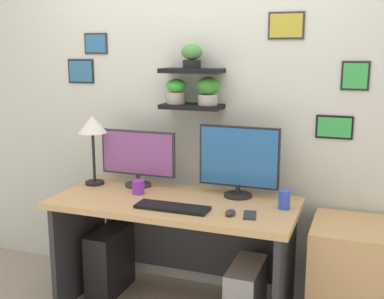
{
  "coord_description": "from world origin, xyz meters",
  "views": [
    {
      "loc": [
        1.09,
        -2.66,
        1.67
      ],
      "look_at": [
        0.1,
        0.05,
        1.07
      ],
      "focal_mm": 45.22,
      "sensor_mm": 36.0,
      "label": 1
    }
  ],
  "objects_px": {
    "desk": "(178,230)",
    "coffee_mug": "(138,187)",
    "cell_phone": "(250,215)",
    "computer_tower_right": "(246,296)",
    "keyboard": "(172,207)",
    "drawer_cabinet": "(348,278)",
    "water_cup": "(284,200)",
    "computer_mouse": "(230,213)",
    "monitor_left": "(138,156)",
    "computer_tower_left": "(110,261)",
    "desk_lamp": "(93,129)",
    "monitor_right": "(239,160)"
  },
  "relations": [
    {
      "from": "desk",
      "to": "coffee_mug",
      "type": "bearing_deg",
      "value": -178.67
    },
    {
      "from": "cell_phone",
      "to": "computer_tower_right",
      "type": "relative_size",
      "value": 0.35
    },
    {
      "from": "keyboard",
      "to": "drawer_cabinet",
      "type": "xyz_separation_m",
      "value": [
        1.0,
        0.3,
        -0.42
      ]
    },
    {
      "from": "water_cup",
      "to": "computer_tower_right",
      "type": "height_order",
      "value": "water_cup"
    },
    {
      "from": "computer_mouse",
      "to": "coffee_mug",
      "type": "distance_m",
      "value": 0.7
    },
    {
      "from": "desk",
      "to": "water_cup",
      "type": "relative_size",
      "value": 13.84
    },
    {
      "from": "monitor_left",
      "to": "computer_tower_left",
      "type": "relative_size",
      "value": 1.19
    },
    {
      "from": "monitor_left",
      "to": "coffee_mug",
      "type": "height_order",
      "value": "monitor_left"
    },
    {
      "from": "monitor_left",
      "to": "computer_tower_left",
      "type": "height_order",
      "value": "monitor_left"
    },
    {
      "from": "cell_phone",
      "to": "coffee_mug",
      "type": "xyz_separation_m",
      "value": [
        -0.78,
        0.17,
        0.04
      ]
    },
    {
      "from": "keyboard",
      "to": "coffee_mug",
      "type": "relative_size",
      "value": 4.89
    },
    {
      "from": "coffee_mug",
      "to": "desk_lamp",
      "type": "bearing_deg",
      "value": 165.31
    },
    {
      "from": "desk",
      "to": "cell_phone",
      "type": "bearing_deg",
      "value": -19.31
    },
    {
      "from": "desk",
      "to": "keyboard",
      "type": "bearing_deg",
      "value": -76.07
    },
    {
      "from": "monitor_left",
      "to": "computer_tower_left",
      "type": "bearing_deg",
      "value": -141.15
    },
    {
      "from": "monitor_left",
      "to": "coffee_mug",
      "type": "distance_m",
      "value": 0.25
    },
    {
      "from": "monitor_right",
      "to": "computer_mouse",
      "type": "height_order",
      "value": "monitor_right"
    },
    {
      "from": "monitor_right",
      "to": "water_cup",
      "type": "xyz_separation_m",
      "value": [
        0.32,
        -0.15,
        -0.18
      ]
    },
    {
      "from": "keyboard",
      "to": "computer_mouse",
      "type": "bearing_deg",
      "value": 2.14
    },
    {
      "from": "monitor_right",
      "to": "drawer_cabinet",
      "type": "distance_m",
      "value": 0.96
    },
    {
      "from": "water_cup",
      "to": "drawer_cabinet",
      "type": "height_order",
      "value": "water_cup"
    },
    {
      "from": "desk",
      "to": "computer_mouse",
      "type": "height_order",
      "value": "computer_mouse"
    },
    {
      "from": "desk_lamp",
      "to": "cell_phone",
      "type": "distance_m",
      "value": 1.26
    },
    {
      "from": "cell_phone",
      "to": "desk_lamp",
      "type": "bearing_deg",
      "value": 155.2
    },
    {
      "from": "desk",
      "to": "monitor_left",
      "type": "height_order",
      "value": "monitor_left"
    },
    {
      "from": "water_cup",
      "to": "coffee_mug",
      "type": "bearing_deg",
      "value": -178.53
    },
    {
      "from": "computer_mouse",
      "to": "desk_lamp",
      "type": "bearing_deg",
      "value": 164.38
    },
    {
      "from": "desk_lamp",
      "to": "computer_tower_right",
      "type": "relative_size",
      "value": 1.19
    },
    {
      "from": "monitor_left",
      "to": "water_cup",
      "type": "xyz_separation_m",
      "value": [
        1.02,
        -0.15,
        -0.15
      ]
    },
    {
      "from": "monitor_left",
      "to": "keyboard",
      "type": "bearing_deg",
      "value": -43.0
    },
    {
      "from": "cell_phone",
      "to": "computer_tower_left",
      "type": "distance_m",
      "value": 1.18
    },
    {
      "from": "monitor_left",
      "to": "cell_phone",
      "type": "xyz_separation_m",
      "value": [
        0.86,
        -0.34,
        -0.2
      ]
    },
    {
      "from": "monitor_right",
      "to": "computer_tower_left",
      "type": "height_order",
      "value": "monitor_right"
    },
    {
      "from": "desk",
      "to": "monitor_right",
      "type": "xyz_separation_m",
      "value": [
        0.35,
        0.16,
        0.45
      ]
    },
    {
      "from": "computer_tower_right",
      "to": "cell_phone",
      "type": "bearing_deg",
      "value": -70.51
    },
    {
      "from": "computer_mouse",
      "to": "water_cup",
      "type": "xyz_separation_m",
      "value": [
        0.27,
        0.22,
        0.04
      ]
    },
    {
      "from": "computer_mouse",
      "to": "water_cup",
      "type": "distance_m",
      "value": 0.35
    },
    {
      "from": "drawer_cabinet",
      "to": "computer_tower_left",
      "type": "bearing_deg",
      "value": -177.91
    },
    {
      "from": "keyboard",
      "to": "cell_phone",
      "type": "relative_size",
      "value": 3.14
    },
    {
      "from": "monitor_right",
      "to": "drawer_cabinet",
      "type": "relative_size",
      "value": 0.76
    },
    {
      "from": "desk",
      "to": "computer_mouse",
      "type": "distance_m",
      "value": 0.51
    },
    {
      "from": "computer_tower_right",
      "to": "desk_lamp",
      "type": "bearing_deg",
      "value": 171.29
    },
    {
      "from": "desk_lamp",
      "to": "computer_mouse",
      "type": "bearing_deg",
      "value": -15.62
    },
    {
      "from": "cell_phone",
      "to": "computer_tower_right",
      "type": "height_order",
      "value": "cell_phone"
    },
    {
      "from": "keyboard",
      "to": "water_cup",
      "type": "height_order",
      "value": "water_cup"
    },
    {
      "from": "desk",
      "to": "desk_lamp",
      "type": "height_order",
      "value": "desk_lamp"
    },
    {
      "from": "monitor_left",
      "to": "computer_tower_right",
      "type": "relative_size",
      "value": 1.33
    },
    {
      "from": "computer_mouse",
      "to": "coffee_mug",
      "type": "xyz_separation_m",
      "value": [
        -0.67,
        0.2,
        0.03
      ]
    },
    {
      "from": "desk",
      "to": "monitor_left",
      "type": "distance_m",
      "value": 0.57
    },
    {
      "from": "desk_lamp",
      "to": "drawer_cabinet",
      "type": "xyz_separation_m",
      "value": [
        1.71,
        -0.01,
        -0.8
      ]
    }
  ]
}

